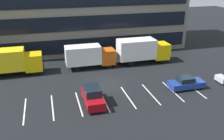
{
  "coord_description": "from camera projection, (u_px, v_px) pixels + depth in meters",
  "views": [
    {
      "loc": [
        -6.97,
        -27.61,
        13.43
      ],
      "look_at": [
        0.89,
        1.17,
        1.4
      ],
      "focal_mm": 39.95,
      "sensor_mm": 36.0,
      "label": 1
    }
  ],
  "objects": [
    {
      "name": "ground_plane",
      "position": [
        108.0,
        84.0,
        31.42
      ],
      "size": [
        120.0,
        120.0,
        0.0
      ],
      "primitive_type": "plane",
      "color": "black"
    },
    {
      "name": "lot_markings",
      "position": [
        116.0,
        99.0,
        27.94
      ],
      "size": [
        19.74,
        5.4,
        0.01
      ],
      "color": "silver",
      "rests_on": "ground_plane"
    },
    {
      "name": "box_truck_yellow",
      "position": [
        143.0,
        50.0,
        37.92
      ],
      "size": [
        8.14,
        2.7,
        3.77
      ],
      "color": "yellow",
      "rests_on": "ground_plane"
    },
    {
      "name": "box_truck_yellow_all",
      "position": [
        12.0,
        61.0,
        33.51
      ],
      "size": [
        7.81,
        2.59,
        3.62
      ],
      "color": "yellow",
      "rests_on": "ground_plane"
    },
    {
      "name": "box_truck_orange",
      "position": [
        89.0,
        56.0,
        36.04
      ],
      "size": [
        7.27,
        2.41,
        3.37
      ],
      "color": "#D85914",
      "rests_on": "ground_plane"
    },
    {
      "name": "suv_maroon",
      "position": [
        93.0,
        96.0,
        26.44
      ],
      "size": [
        1.83,
        4.32,
        1.96
      ],
      "color": "maroon",
      "rests_on": "ground_plane"
    },
    {
      "name": "sedan_navy",
      "position": [
        186.0,
        83.0,
        30.07
      ],
      "size": [
        4.29,
        1.79,
        1.54
      ],
      "color": "navy",
      "rests_on": "ground_plane"
    }
  ]
}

